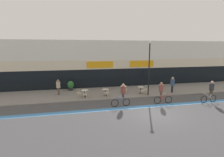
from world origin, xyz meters
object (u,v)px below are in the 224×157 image
(bistro_table_0, at_px, (85,92))
(bistro_table_2, at_px, (124,88))
(cafe_chair_1_near, at_px, (107,92))
(cyclist_0, at_px, (211,90))
(lamp_post, at_px, (149,65))
(cyclist_2, at_px, (122,94))
(pedestrian_near_end, at_px, (172,83))
(cafe_chair_2_near, at_px, (125,89))
(cyclist_1, at_px, (162,92))
(cafe_chair_3_near, at_px, (143,90))
(bistro_table_3, at_px, (141,89))
(cafe_chair_3_side, at_px, (146,89))
(cafe_chair_0_side, at_px, (79,92))
(cafe_chair_0_near, at_px, (85,94))
(pedestrian_far_end, at_px, (58,86))
(bistro_table_1, at_px, (105,91))
(planter_pot, at_px, (71,85))

(bistro_table_0, height_order, bistro_table_2, bistro_table_0)
(cafe_chair_1_near, xyz_separation_m, cyclist_0, (9.57, -3.56, 0.57))
(lamp_post, distance_m, cyclist_2, 5.07)
(cyclist_0, bearing_deg, pedestrian_near_end, -67.55)
(cafe_chair_2_near, height_order, cyclist_1, cyclist_1)
(bistro_table_0, bearing_deg, cafe_chair_3_near, -4.74)
(cyclist_1, bearing_deg, bistro_table_0, 157.42)
(bistro_table_0, xyz_separation_m, bistro_table_2, (4.58, 1.02, -0.01))
(cyclist_2, bearing_deg, lamp_post, -147.83)
(bistro_table_0, distance_m, bistro_table_3, 6.32)
(bistro_table_0, xyz_separation_m, lamp_post, (6.85, -0.78, 2.77))
(bistro_table_3, distance_m, cyclist_1, 3.70)
(cafe_chair_1_near, distance_m, cafe_chair_3_side, 4.76)
(cafe_chair_3_near, height_order, pedestrian_near_end, pedestrian_near_end)
(cafe_chair_1_near, relative_size, cyclist_1, 0.43)
(cafe_chair_0_side, relative_size, cafe_chair_2_near, 1.00)
(cafe_chair_1_near, height_order, lamp_post, lamp_post)
(lamp_post, bearing_deg, cyclist_2, -144.29)
(cafe_chair_2_near, height_order, lamp_post, lamp_post)
(cafe_chair_0_near, xyz_separation_m, cafe_chair_0_side, (-0.63, 0.63, 0.00))
(cafe_chair_1_near, bearing_deg, cyclist_0, -114.95)
(cyclist_0, height_order, pedestrian_near_end, cyclist_0)
(cafe_chair_0_side, relative_size, pedestrian_far_end, 0.53)
(cyclist_1, bearing_deg, cyclist_2, -176.94)
(cafe_chair_3_near, xyz_separation_m, cyclist_0, (5.49, -3.63, 0.57))
(bistro_table_0, bearing_deg, cyclist_1, -26.66)
(bistro_table_0, xyz_separation_m, cafe_chair_1_near, (2.24, -0.60, -0.02))
(cafe_chair_3_side, bearing_deg, cafe_chair_0_near, 5.67)
(bistro_table_3, xyz_separation_m, cafe_chair_3_side, (0.63, 0.00, -0.03))
(cafe_chair_0_near, distance_m, cyclist_1, 7.57)
(bistro_table_0, height_order, bistro_table_3, bistro_table_3)
(cafe_chair_2_near, relative_size, cyclist_0, 0.43)
(cafe_chair_2_near, distance_m, pedestrian_far_end, 7.47)
(bistro_table_3, bearing_deg, lamp_post, -59.26)
(bistro_table_2, relative_size, cyclist_0, 0.36)
(cyclist_1, distance_m, pedestrian_near_end, 4.47)
(bistro_table_1, distance_m, cyclist_2, 3.63)
(pedestrian_near_end, bearing_deg, bistro_table_2, -176.47)
(bistro_table_2, bearing_deg, bistro_table_1, -156.95)
(lamp_post, xyz_separation_m, cyclist_1, (0.14, -2.72, -2.27))
(bistro_table_0, height_order, pedestrian_near_end, pedestrian_near_end)
(bistro_table_0, bearing_deg, cafe_chair_1_near, -15.00)
(bistro_table_0, distance_m, cafe_chair_0_side, 0.63)
(lamp_post, relative_size, cyclist_2, 2.76)
(pedestrian_far_end, bearing_deg, lamp_post, 155.45)
(cafe_chair_3_side, bearing_deg, lamp_post, 83.24)
(cafe_chair_3_side, bearing_deg, cyclist_2, 42.70)
(lamp_post, xyz_separation_m, cyclist_0, (4.97, -3.37, -2.22))
(cafe_chair_3_side, height_order, planter_pot, planter_pot)
(bistro_table_3, xyz_separation_m, cyclist_2, (-3.17, -3.54, 0.52))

